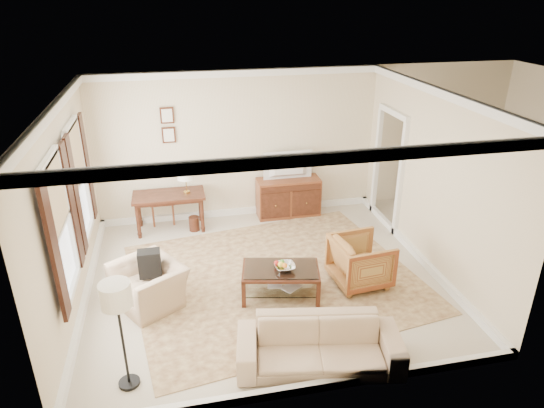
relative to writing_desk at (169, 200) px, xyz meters
name	(u,v)px	position (x,y,z in m)	size (l,w,h in m)	color
room_shell	(263,128)	(1.40, -2.07, 1.85)	(5.51, 5.01, 2.91)	beige
annex_bedroom	(476,206)	(5.89, -0.92, -0.28)	(3.00, 2.70, 2.90)	beige
window_front	(61,227)	(-1.30, -2.77, 0.93)	(0.12, 1.56, 1.80)	#CCB284
window_rear	(79,181)	(-1.30, -1.17, 0.93)	(0.12, 1.56, 1.80)	#CCB284
doorway	(388,171)	(4.11, -0.57, 0.46)	(0.10, 1.12, 2.25)	white
rug	(274,277)	(1.57, -2.10, -0.61)	(4.33, 3.71, 0.01)	#5A301E
writing_desk	(169,200)	(0.00, 0.00, 0.00)	(1.33, 0.67, 0.73)	#4E2416
desk_chair	(162,197)	(-0.14, 0.35, -0.09)	(0.45, 0.45, 1.05)	brown
desk_lamp	(186,180)	(0.34, 0.00, 0.36)	(0.32, 0.32, 0.50)	silver
framed_prints	(168,125)	(0.10, 0.40, 1.32)	(0.25, 0.04, 0.68)	#4E2416
sideboard	(288,197)	(2.35, 0.16, -0.23)	(1.26, 0.48, 0.77)	brown
tv	(289,157)	(2.35, 0.14, 0.62)	(0.92, 0.53, 0.12)	black
coffee_table	(281,275)	(1.56, -2.60, -0.25)	(1.25, 0.88, 0.48)	#4E2416
fruit_bowl	(285,266)	(1.61, -2.64, -0.08)	(0.42, 0.42, 0.10)	silver
book_a	(268,283)	(1.39, -2.50, -0.43)	(0.28, 0.04, 0.38)	brown
book_b	(286,284)	(1.65, -2.59, -0.43)	(0.28, 0.03, 0.38)	brown
striped_armchair	(361,259)	(2.85, -2.51, -0.19)	(0.82, 0.77, 0.85)	brown
club_armchair	(148,278)	(-0.36, -2.37, -0.19)	(0.97, 0.63, 0.85)	tan
backpack	(149,260)	(-0.32, -2.28, 0.05)	(0.32, 0.22, 0.40)	black
sofa	(320,339)	(1.69, -4.12, -0.23)	(1.99, 0.58, 0.78)	tan
floor_lamp	(117,303)	(-0.59, -3.97, 0.54)	(0.34, 0.34, 1.40)	black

